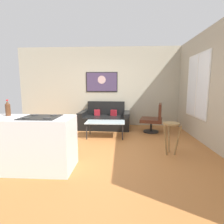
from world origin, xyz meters
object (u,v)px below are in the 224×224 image
Objects in this scene: coffee_table at (105,123)px; soda_bottle_2 at (8,109)px; bar_stool at (171,130)px; armchair at (154,119)px; couch at (105,120)px; wall_painting at (102,82)px.

soda_bottle_2 is at bearing -130.04° from coffee_table.
bar_stool reaches higher than coffee_table.
soda_bottle_2 is at bearing -141.06° from armchair.
wall_painting is (-0.15, 0.49, 1.29)m from couch.
bar_stool is 3.43m from wall_painting.
wall_painting reaches higher than coffee_table.
wall_painting is (1.27, 3.42, 0.54)m from soda_bottle_2.
bar_stool is 0.59× the size of wall_painting.
soda_bottle_2 is (-1.54, -1.84, 0.62)m from coffee_table.
wall_painting reaches higher than soda_bottle_2.
armchair is 1.34× the size of bar_stool.
coffee_table is at bearing -83.88° from couch.
coffee_table is 1.90m from bar_stool.
soda_bottle_2 is (-1.43, -2.93, 0.75)m from couch.
wall_painting is at bearing 149.75° from armchair.
bar_stool is (1.60, -2.27, 0.24)m from couch.
coffee_table is at bearing 49.96° from soda_bottle_2.
soda_bottle_2 reaches higher than bar_stool.
armchair is 3.14× the size of soda_bottle_2.
wall_painting reaches higher than bar_stool.
coffee_table is 1.19× the size of armchair.
soda_bottle_2 reaches higher than armchair.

